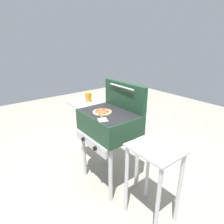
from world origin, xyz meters
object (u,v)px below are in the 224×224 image
object	(u,v)px
spatula	(101,117)
prep_table	(153,169)
pizza_pepperoni	(102,112)
sauce_jar	(88,97)
grill	(108,124)

from	to	relation	value
spatula	prep_table	size ratio (longest dim) A/B	0.34
spatula	prep_table	xyz separation A→B (m)	(0.60, 0.15, -0.36)
pizza_pepperoni	sauce_jar	xyz separation A→B (m)	(-0.43, 0.09, 0.05)
pizza_pepperoni	grill	bearing A→B (deg)	61.82
grill	spatula	bearing A→B (deg)	-62.80
pizza_pepperoni	prep_table	size ratio (longest dim) A/B	0.26
prep_table	spatula	bearing A→B (deg)	-165.67
pizza_pepperoni	spatula	size ratio (longest dim) A/B	0.77
sauce_jar	prep_table	bearing A→B (deg)	-1.44
grill	pizza_pepperoni	distance (m)	0.17
pizza_pepperoni	spatula	world-z (taller)	pizza_pepperoni
pizza_pepperoni	spatula	distance (m)	0.14
grill	sauce_jar	bearing A→B (deg)	175.91
grill	pizza_pepperoni	size ratio (longest dim) A/B	4.74
grill	prep_table	size ratio (longest dim) A/B	1.24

